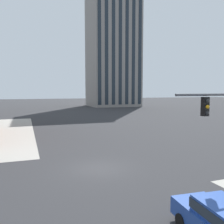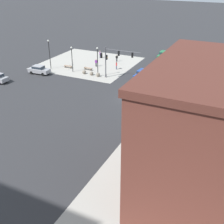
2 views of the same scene
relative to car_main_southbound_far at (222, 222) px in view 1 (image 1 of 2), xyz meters
name	(u,v)px [view 1 (image 1 of 2)]	position (x,y,z in m)	size (l,w,h in m)	color
ground_plane	(98,168)	(-1.74, 10.28, -0.92)	(320.00, 320.00, 0.00)	#2D2D30
car_main_southbound_far	(222,222)	(0.00, 0.00, 0.00)	(2.13, 4.52, 1.68)	#23479E
residential_tower_skyline_right	(113,37)	(24.48, 79.00, 24.54)	(17.74, 15.37, 50.87)	gray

